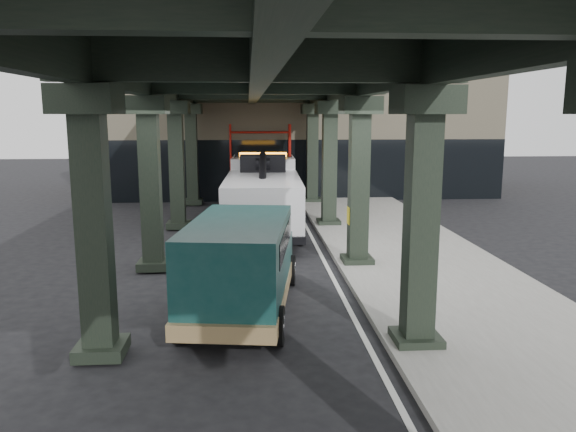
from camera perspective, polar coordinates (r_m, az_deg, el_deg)
name	(u,v)px	position (r m, az deg, el deg)	size (l,w,h in m)	color
ground	(273,289)	(14.82, -1.50, -7.38)	(90.00, 90.00, 0.00)	black
sidewalk	(419,263)	(17.47, 13.16, -4.65)	(5.00, 40.00, 0.15)	gray
lane_stripe	(327,267)	(16.88, 3.99, -5.16)	(0.12, 38.00, 0.01)	silver
viaduct	(255,79)	(16.13, -3.38, 13.70)	(7.40, 32.00, 6.40)	black
building	(291,123)	(34.21, 0.33, 9.47)	(22.00, 10.00, 8.00)	#C6B793
scaffolding	(260,162)	(28.85, -2.83, 5.54)	(3.08, 0.88, 4.00)	red
tow_truck	(263,192)	(21.89, -2.55, 2.41)	(3.05, 9.45, 3.07)	black
towed_van	(241,263)	(12.74, -4.76, -4.76)	(2.82, 5.72, 2.23)	#103937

